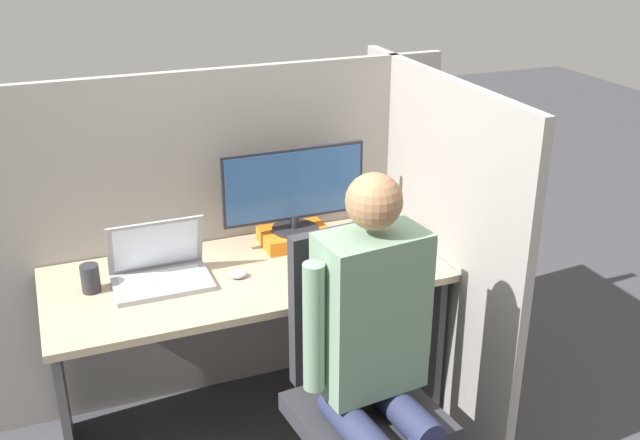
% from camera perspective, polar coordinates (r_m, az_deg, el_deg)
% --- Properties ---
extents(cubicle_panel_back, '(2.05, 0.04, 1.47)m').
position_cam_1_polar(cubicle_panel_back, '(3.28, -7.44, -1.32)').
color(cubicle_panel_back, gray).
rests_on(cubicle_panel_back, ground).
extents(cubicle_panel_right, '(0.04, 1.30, 1.47)m').
position_cam_1_polar(cubicle_panel_right, '(3.19, 8.55, -2.10)').
color(cubicle_panel_right, gray).
rests_on(cubicle_panel_right, ground).
extents(desk, '(1.55, 0.67, 0.74)m').
position_cam_1_polar(desk, '(3.05, -5.56, -6.91)').
color(desk, tan).
rests_on(desk, ground).
extents(paper_box, '(0.28, 0.20, 0.06)m').
position_cam_1_polar(paper_box, '(3.18, -1.94, -1.27)').
color(paper_box, orange).
rests_on(paper_box, desk).
extents(monitor, '(0.61, 0.19, 0.36)m').
position_cam_1_polar(monitor, '(3.09, -2.01, 2.46)').
color(monitor, '#232328').
rests_on(monitor, paper_box).
extents(laptop, '(0.36, 0.25, 0.25)m').
position_cam_1_polar(laptop, '(2.92, -12.08, -3.80)').
color(laptop, '#99999E').
rests_on(laptop, desk).
extents(mouse, '(0.07, 0.05, 0.03)m').
position_cam_1_polar(mouse, '(2.92, -6.27, -4.12)').
color(mouse, silver).
rests_on(mouse, desk).
extents(stapler, '(0.04, 0.14, 0.05)m').
position_cam_1_polar(stapler, '(3.16, 6.89, -1.74)').
color(stapler, '#2D2D33').
rests_on(stapler, desk).
extents(carrot_toy, '(0.05, 0.15, 0.05)m').
position_cam_1_polar(carrot_toy, '(2.85, 2.76, -4.44)').
color(carrot_toy, orange).
rests_on(carrot_toy, desk).
extents(office_chair, '(0.53, 0.57, 1.06)m').
position_cam_1_polar(office_chair, '(2.69, 2.94, -11.90)').
color(office_chair, '#2D2D33').
rests_on(office_chair, ground).
extents(person, '(0.48, 0.46, 1.35)m').
position_cam_1_polar(person, '(2.43, 4.25, -9.62)').
color(person, '#282D4C').
rests_on(person, ground).
extents(pen_cup, '(0.07, 0.07, 0.11)m').
position_cam_1_polar(pen_cup, '(2.91, -17.10, -4.28)').
color(pen_cup, '#28282D').
rests_on(pen_cup, desk).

